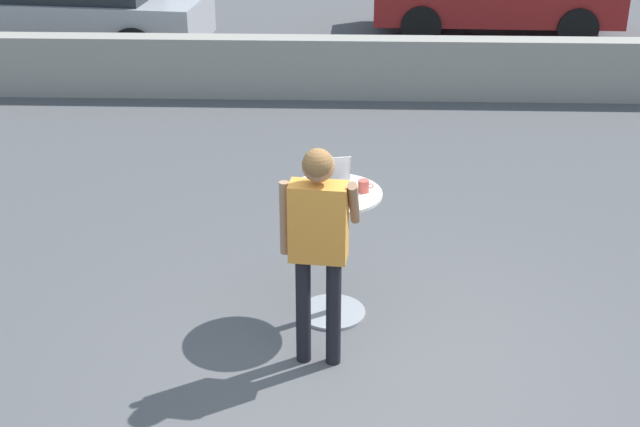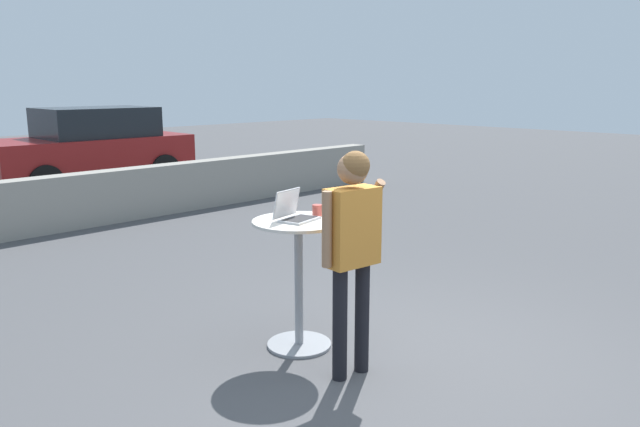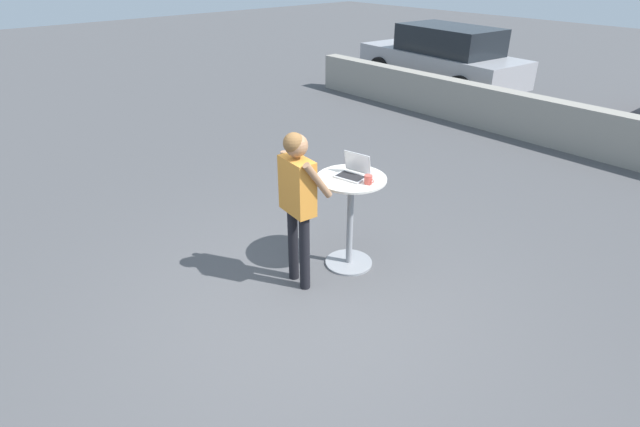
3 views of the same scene
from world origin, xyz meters
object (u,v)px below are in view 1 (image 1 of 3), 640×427
at_px(cafe_table, 333,239).
at_px(standing_person, 318,230).
at_px(laptop, 332,183).
at_px(coffee_mug, 364,186).
at_px(parked_car_further_down, 66,6).

height_order(cafe_table, standing_person, standing_person).
distance_m(laptop, coffee_mug, 0.24).
bearing_deg(parked_car_further_down, standing_person, -62.70).
xyz_separation_m(coffee_mug, standing_person, (-0.32, -0.67, -0.04)).
bearing_deg(standing_person, parked_car_further_down, 117.30).
height_order(coffee_mug, standing_person, standing_person).
xyz_separation_m(cafe_table, coffee_mug, (0.23, 0.01, 0.45)).
bearing_deg(cafe_table, coffee_mug, 3.30).
height_order(cafe_table, parked_car_further_down, parked_car_further_down).
xyz_separation_m(laptop, parked_car_further_down, (-4.25, 7.38, -0.32)).
xyz_separation_m(laptop, coffee_mug, (0.24, -0.02, -0.01)).
height_order(laptop, standing_person, standing_person).
height_order(standing_person, parked_car_further_down, standing_person).
height_order(laptop, coffee_mug, laptop).
distance_m(cafe_table, coffee_mug, 0.51).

